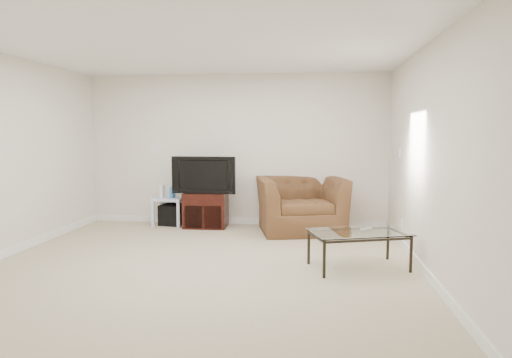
# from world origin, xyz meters

# --- Properties ---
(floor) EXTENTS (5.00, 5.00, 0.00)m
(floor) POSITION_xyz_m (0.00, 0.00, 0.00)
(floor) COLOR tan
(floor) RESTS_ON ground
(ceiling) EXTENTS (5.00, 5.00, 0.00)m
(ceiling) POSITION_xyz_m (0.00, 0.00, 2.50)
(ceiling) COLOR white
(ceiling) RESTS_ON ground
(wall_back) EXTENTS (5.00, 0.02, 2.50)m
(wall_back) POSITION_xyz_m (0.00, 2.50, 1.25)
(wall_back) COLOR silver
(wall_back) RESTS_ON ground
(wall_right) EXTENTS (0.02, 5.00, 2.50)m
(wall_right) POSITION_xyz_m (2.50, 0.00, 1.25)
(wall_right) COLOR silver
(wall_right) RESTS_ON ground
(plate_back) EXTENTS (0.12, 0.02, 0.12)m
(plate_back) POSITION_xyz_m (-1.40, 2.49, 1.25)
(plate_back) COLOR white
(plate_back) RESTS_ON wall_back
(plate_right_switch) EXTENTS (0.02, 0.09, 0.13)m
(plate_right_switch) POSITION_xyz_m (2.49, 1.60, 1.25)
(plate_right_switch) COLOR white
(plate_right_switch) RESTS_ON wall_right
(plate_right_outlet) EXTENTS (0.02, 0.08, 0.12)m
(plate_right_outlet) POSITION_xyz_m (2.49, 1.30, 0.30)
(plate_right_outlet) COLOR white
(plate_right_outlet) RESTS_ON wall_right
(tv_stand) EXTENTS (0.70, 0.50, 0.57)m
(tv_stand) POSITION_xyz_m (-0.45, 2.17, 0.28)
(tv_stand) COLOR black
(tv_stand) RESTS_ON floor
(dvd_player) EXTENTS (0.41, 0.30, 0.06)m
(dvd_player) POSITION_xyz_m (-0.44, 2.13, 0.47)
(dvd_player) COLOR black
(dvd_player) RESTS_ON tv_stand
(television) EXTENTS (0.96, 0.21, 0.60)m
(television) POSITION_xyz_m (-0.44, 2.14, 0.87)
(television) COLOR black
(television) RESTS_ON tv_stand
(side_table) EXTENTS (0.49, 0.49, 0.46)m
(side_table) POSITION_xyz_m (-1.09, 2.28, 0.23)
(side_table) COLOR silver
(side_table) RESTS_ON floor
(subwoofer) EXTENTS (0.39, 0.39, 0.35)m
(subwoofer) POSITION_xyz_m (-1.06, 2.30, 0.16)
(subwoofer) COLOR black
(subwoofer) RESTS_ON floor
(game_console) EXTENTS (0.05, 0.15, 0.21)m
(game_console) POSITION_xyz_m (-1.20, 2.26, 0.57)
(game_console) COLOR white
(game_console) RESTS_ON side_table
(game_case) EXTENTS (0.06, 0.14, 0.18)m
(game_case) POSITION_xyz_m (-1.03, 2.26, 0.55)
(game_case) COLOR #337FCC
(game_case) RESTS_ON side_table
(recliner) EXTENTS (1.45, 1.12, 1.13)m
(recliner) POSITION_xyz_m (1.10, 2.05, 0.57)
(recliner) COLOR brown
(recliner) RESTS_ON floor
(coffee_table) EXTENTS (1.22, 0.92, 0.42)m
(coffee_table) POSITION_xyz_m (1.80, 0.15, 0.21)
(coffee_table) COLOR black
(coffee_table) RESTS_ON floor
(remote) EXTENTS (0.16, 0.15, 0.02)m
(remote) POSITION_xyz_m (1.90, 0.26, 0.43)
(remote) COLOR #B2B2B7
(remote) RESTS_ON coffee_table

